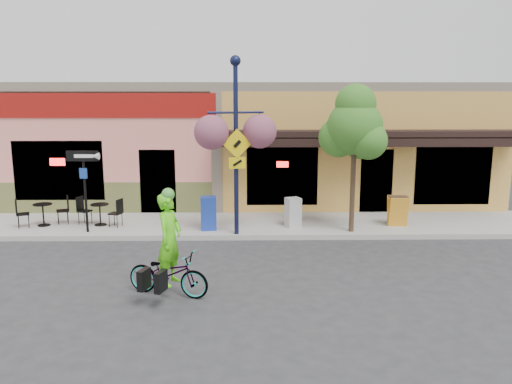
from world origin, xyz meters
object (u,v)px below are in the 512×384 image
at_px(building, 247,141).
at_px(cyclist_rider, 170,251).
at_px(one_way_sign, 85,192).
at_px(lamp_post, 236,147).
at_px(bicycle, 168,274).
at_px(street_tree, 354,158).
at_px(newspaper_box_blue, 208,213).
at_px(newspaper_box_grey, 293,212).

bearing_deg(building, cyclist_rider, -97.99).
bearing_deg(one_way_sign, lamp_post, -1.26).
bearing_deg(one_way_sign, bicycle, -53.10).
relative_size(one_way_sign, street_tree, 0.55).
xyz_separation_m(bicycle, newspaper_box_blue, (0.46, 4.65, 0.18)).
xyz_separation_m(lamp_post, street_tree, (3.35, 0.23, -0.35)).
height_order(bicycle, newspaper_box_blue, newspaper_box_blue).
relative_size(cyclist_rider, lamp_post, 0.38).
xyz_separation_m(bicycle, cyclist_rider, (0.05, 0.00, 0.48)).
bearing_deg(newspaper_box_grey, bicycle, -142.60).
bearing_deg(one_way_sign, building, 57.20).
xyz_separation_m(bicycle, newspaper_box_grey, (2.99, 4.97, 0.13)).
bearing_deg(cyclist_rider, lamp_post, 1.50).
bearing_deg(street_tree, newspaper_box_blue, 176.24).
relative_size(cyclist_rider, newspaper_box_blue, 1.90).
height_order(lamp_post, street_tree, lamp_post).
xyz_separation_m(newspaper_box_blue, street_tree, (4.19, -0.27, 1.65)).
height_order(building, newspaper_box_grey, building).
bearing_deg(newspaper_box_blue, building, 72.96).
distance_m(bicycle, lamp_post, 4.86).
distance_m(bicycle, newspaper_box_grey, 5.80).
relative_size(cyclist_rider, newspaper_box_grey, 2.13).
height_order(newspaper_box_blue, street_tree, street_tree).
relative_size(lamp_post, street_tree, 1.16).
bearing_deg(newspaper_box_grey, street_tree, -41.21).
height_order(building, cyclist_rider, building).
distance_m(newspaper_box_blue, street_tree, 4.51).
bearing_deg(newspaper_box_blue, street_tree, -10.71).
distance_m(lamp_post, newspaper_box_blue, 2.23).
distance_m(lamp_post, street_tree, 3.37).
bearing_deg(newspaper_box_blue, bicycle, -102.66).
distance_m(building, bicycle, 11.25).
bearing_deg(building, newspaper_box_grey, -76.91).
bearing_deg(newspaper_box_grey, lamp_post, -175.57).
height_order(bicycle, newspaper_box_grey, newspaper_box_grey).
height_order(building, bicycle, building).
relative_size(building, cyclist_rider, 9.69).
bearing_deg(lamp_post, street_tree, -11.12).
bearing_deg(building, bicycle, -98.25).
relative_size(building, street_tree, 4.24).
xyz_separation_m(building, lamp_post, (-0.29, -6.85, 0.39)).
relative_size(building, newspaper_box_grey, 20.61).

